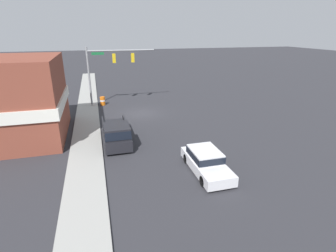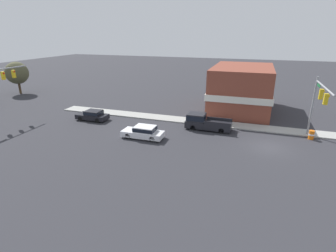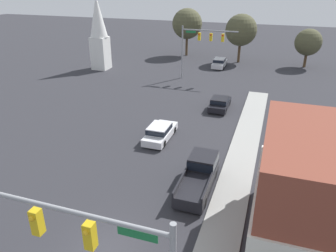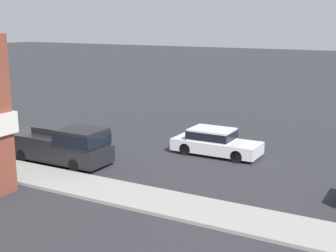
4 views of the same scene
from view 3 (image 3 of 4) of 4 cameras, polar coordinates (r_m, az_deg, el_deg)
ground_plane at (r=19.58m, az=-10.43°, el=-20.41°), size 200.00×200.00×0.00m
near_signal_assembly at (r=12.29m, az=-10.87°, el=-20.64°), size 7.91×0.49×6.96m
far_signal_assembly at (r=47.47m, az=5.64°, el=14.54°), size 7.87×0.49×7.51m
car_lead at (r=30.03m, az=-1.42°, el=-1.01°), size 1.89×4.82×1.45m
car_oncoming at (r=37.54m, az=9.01°, el=3.99°), size 1.94×4.37×1.38m
car_distant at (r=55.75m, az=8.95°, el=10.85°), size 1.85×4.72×1.54m
pickup_truck_parked at (r=23.64m, az=5.55°, el=-8.26°), size 1.99×5.67×1.94m
church_steeple at (r=54.38m, az=-11.97°, el=15.80°), size 2.72×2.72×11.32m
backdrop_tree_left_far at (r=63.39m, az=3.35°, el=17.35°), size 5.50×5.50×8.59m
backdrop_tree_left_mid at (r=59.10m, az=12.60°, el=15.99°), size 5.31×5.31×8.17m
backdrop_tree_center at (r=59.19m, az=23.24°, el=13.24°), size 4.27×4.27×6.21m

